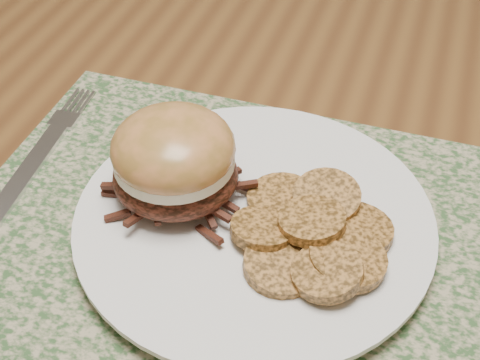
% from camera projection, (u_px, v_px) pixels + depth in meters
% --- Properties ---
extents(dining_table, '(1.50, 0.90, 0.75)m').
position_uv_depth(dining_table, '(148.00, 253.00, 0.61)').
color(dining_table, brown).
rests_on(dining_table, ground).
extents(placemat, '(0.45, 0.33, 0.00)m').
position_uv_depth(placemat, '(247.00, 236.00, 0.52)').
color(placemat, '#305129').
rests_on(placemat, dining_table).
extents(dinner_plate, '(0.26, 0.26, 0.02)m').
position_uv_depth(dinner_plate, '(254.00, 222.00, 0.52)').
color(dinner_plate, white).
rests_on(dinner_plate, placemat).
extents(pork_sandwich, '(0.12, 0.12, 0.07)m').
position_uv_depth(pork_sandwich, '(174.00, 160.00, 0.50)').
color(pork_sandwich, black).
rests_on(pork_sandwich, dinner_plate).
extents(roasted_potatoes, '(0.13, 0.14, 0.03)m').
position_uv_depth(roasted_potatoes, '(313.00, 233.00, 0.49)').
color(roasted_potatoes, '#A86E31').
rests_on(roasted_potatoes, dinner_plate).
extents(fork, '(0.03, 0.21, 0.00)m').
position_uv_depth(fork, '(39.00, 156.00, 0.58)').
color(fork, silver).
rests_on(fork, placemat).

